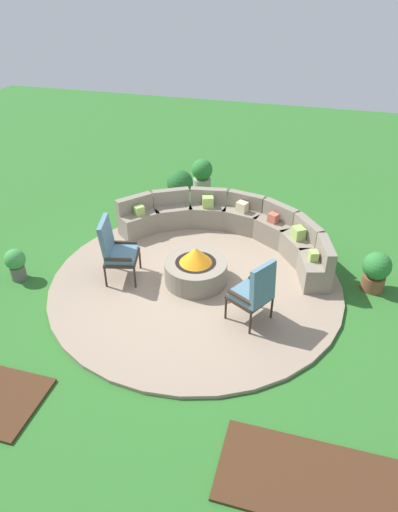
{
  "coord_description": "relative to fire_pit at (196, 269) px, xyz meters",
  "views": [
    {
      "loc": [
        1.79,
        -6.09,
        4.71
      ],
      "look_at": [
        0.0,
        0.2,
        0.45
      ],
      "focal_mm": 32.07,
      "sensor_mm": 36.0,
      "label": 1
    }
  ],
  "objects": [
    {
      "name": "curved_stone_bench",
      "position": [
        0.32,
        1.5,
        0.05
      ],
      "size": [
        4.21,
        2.13,
        0.75
      ],
      "color": "gray",
      "rests_on": "patio_circle"
    },
    {
      "name": "potted_plant_1",
      "position": [
        2.92,
        0.69,
        0.06
      ],
      "size": [
        0.47,
        0.47,
        0.7
      ],
      "color": "brown",
      "rests_on": "ground_plane"
    },
    {
      "name": "potted_plant_3",
      "position": [
        -3.03,
        -0.69,
        0.01
      ],
      "size": [
        0.36,
        0.36,
        0.58
      ],
      "color": "#605B56",
      "rests_on": "ground_plane"
    },
    {
      "name": "potted_plant_2",
      "position": [
        -1.17,
        2.79,
        0.15
      ],
      "size": [
        0.58,
        0.58,
        0.84
      ],
      "color": "#A89E8E",
      "rests_on": "ground_plane"
    },
    {
      "name": "lounge_chair_front_right",
      "position": [
        1.12,
        -0.74,
        0.3
      ],
      "size": [
        0.73,
        0.74,
        1.07
      ],
      "rotation": [
        0.0,
        0.0,
        7.34
      ],
      "color": "#2D2319",
      "rests_on": "patio_circle"
    },
    {
      "name": "patio_circle",
      "position": [
        0.0,
        0.0,
        -0.29
      ],
      "size": [
        4.96,
        4.96,
        0.06
      ],
      "primitive_type": "cylinder",
      "color": "gray",
      "rests_on": "ground_plane"
    },
    {
      "name": "lounge_chair_front_left",
      "position": [
        -1.33,
        -0.24,
        0.32
      ],
      "size": [
        0.68,
        0.71,
        1.12
      ],
      "rotation": [
        0.0,
        0.0,
        4.95
      ],
      "color": "#2D2319",
      "rests_on": "patio_circle"
    },
    {
      "name": "ground_plane",
      "position": [
        0.0,
        0.0,
        -0.32
      ],
      "size": [
        24.0,
        24.0,
        0.0
      ],
      "primitive_type": "plane",
      "color": "#2D6B28"
    },
    {
      "name": "fire_pit",
      "position": [
        0.0,
        0.0,
        0.0
      ],
      "size": [
        1.06,
        1.06,
        0.67
      ],
      "color": "gray",
      "rests_on": "patio_circle"
    },
    {
      "name": "potted_plant_0",
      "position": [
        -0.93,
        3.75,
        0.1
      ],
      "size": [
        0.5,
        0.5,
        0.76
      ],
      "color": "#A89E8E",
      "rests_on": "ground_plane"
    },
    {
      "name": "mulch_bed_right",
      "position": [
        2.23,
        -3.08,
        -0.3
      ],
      "size": [
        2.11,
        1.0,
        0.04
      ],
      "primitive_type": "cube",
      "color": "#472B19",
      "rests_on": "ground_plane"
    }
  ]
}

